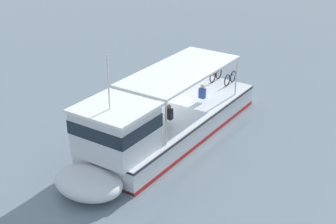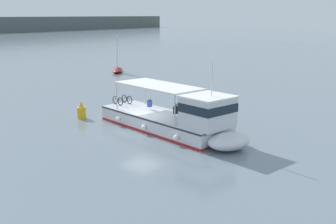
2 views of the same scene
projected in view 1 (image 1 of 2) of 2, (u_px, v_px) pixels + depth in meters
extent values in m
plane|color=slate|center=(158.00, 122.00, 24.88)|extent=(400.00, 400.00, 0.00)
cube|color=silver|center=(175.00, 124.00, 23.44)|extent=(5.41, 11.23, 1.10)
ellipsoid|color=silver|center=(88.00, 182.00, 18.76)|extent=(3.34, 2.77, 1.01)
cube|color=red|center=(175.00, 132.00, 23.63)|extent=(5.45, 11.24, 0.16)
cube|color=#2D2D33|center=(175.00, 115.00, 23.25)|extent=(5.47, 11.25, 0.10)
cube|color=silver|center=(116.00, 130.00, 19.49)|extent=(3.21, 3.12, 1.90)
cube|color=#19232D|center=(116.00, 123.00, 19.35)|extent=(3.28, 3.17, 0.56)
cube|color=white|center=(115.00, 108.00, 19.06)|extent=(3.40, 3.31, 0.12)
cube|color=white|center=(180.00, 70.00, 22.69)|extent=(4.30, 7.17, 0.10)
cylinder|color=silver|center=(166.00, 123.00, 19.99)|extent=(0.08, 0.08, 2.00)
cylinder|color=silver|center=(115.00, 108.00, 21.36)|extent=(0.08, 0.08, 2.00)
cylinder|color=silver|center=(236.00, 77.00, 24.90)|extent=(0.08, 0.08, 2.00)
cylinder|color=silver|center=(191.00, 67.00, 26.27)|extent=(0.08, 0.08, 2.00)
cylinder|color=silver|center=(108.00, 83.00, 18.35)|extent=(0.06, 0.06, 2.20)
sphere|color=white|center=(101.00, 143.00, 21.79)|extent=(0.36, 0.36, 0.36)
sphere|color=white|center=(144.00, 117.00, 24.28)|extent=(0.36, 0.36, 0.36)
sphere|color=white|center=(177.00, 96.00, 26.63)|extent=(0.36, 0.36, 0.36)
torus|color=black|center=(227.00, 80.00, 26.29)|extent=(0.20, 0.66, 0.66)
torus|color=black|center=(233.00, 76.00, 26.81)|extent=(0.20, 0.66, 0.66)
cylinder|color=#1E478C|center=(230.00, 76.00, 26.50)|extent=(0.21, 0.70, 0.06)
torus|color=black|center=(213.00, 77.00, 26.74)|extent=(0.20, 0.66, 0.66)
torus|color=black|center=(219.00, 73.00, 27.27)|extent=(0.20, 0.66, 0.66)
cylinder|color=maroon|center=(216.00, 73.00, 26.95)|extent=(0.21, 0.70, 0.06)
cube|color=#2D4CA5|center=(202.00, 93.00, 24.28)|extent=(0.36, 0.28, 0.52)
sphere|color=beige|center=(202.00, 86.00, 24.12)|extent=(0.20, 0.20, 0.20)
cube|color=black|center=(169.00, 114.00, 22.07)|extent=(0.36, 0.28, 0.52)
sphere|color=#9E7051|center=(169.00, 106.00, 21.91)|extent=(0.20, 0.20, 0.20)
cylinder|color=gold|center=(199.00, 74.00, 29.95)|extent=(0.70, 0.70, 0.90)
cone|color=gold|center=(199.00, 63.00, 29.66)|extent=(0.42, 0.42, 0.50)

